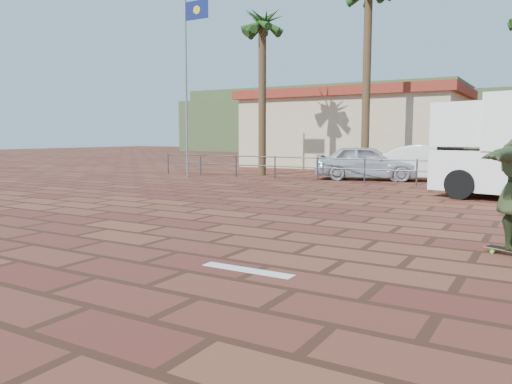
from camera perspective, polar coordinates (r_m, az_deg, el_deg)
ground at (r=8.39m, az=-0.79°, el=-6.41°), size 120.00×120.00×0.00m
paint_stripe at (r=7.04m, az=-1.00°, el=-8.90°), size 1.40×0.22×0.01m
guardrail at (r=19.49m, az=17.91°, el=2.66°), size 24.06×0.06×1.00m
flagpole at (r=23.04m, az=-7.75°, el=13.32°), size 1.30×0.10×8.00m
palm_far_left at (r=24.13m, az=0.73°, el=18.33°), size 2.40×2.40×8.25m
building_west at (r=30.74m, az=11.16°, el=7.11°), size 12.60×7.60×4.50m
hill_front at (r=57.15m, az=26.50°, el=6.93°), size 70.00×18.00×6.00m
hill_back at (r=68.27m, az=8.01°, el=8.19°), size 35.00×14.00×8.00m
car_silver at (r=21.66m, az=12.57°, el=3.32°), size 4.65×2.87×1.48m
car_white at (r=21.64m, az=19.60°, el=3.13°), size 4.68×2.05×1.50m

